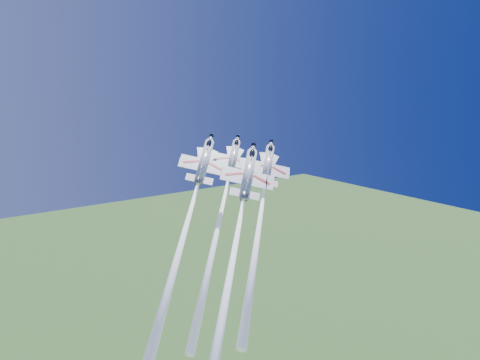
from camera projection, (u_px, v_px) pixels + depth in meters
jet_lead at (220, 217)px, 104.65m from camera, size 26.88×33.92×37.12m
jet_left at (187, 223)px, 100.92m from camera, size 28.76×35.92×38.98m
jet_right at (260, 219)px, 100.84m from camera, size 25.36×31.52×34.08m
jet_slot at (234, 254)px, 91.90m from camera, size 31.57×39.74×43.40m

